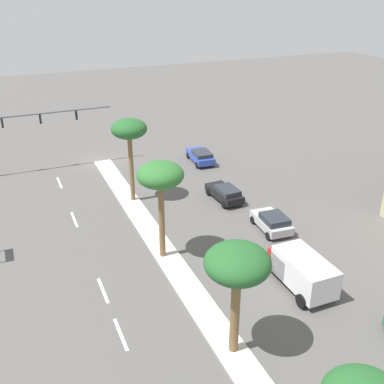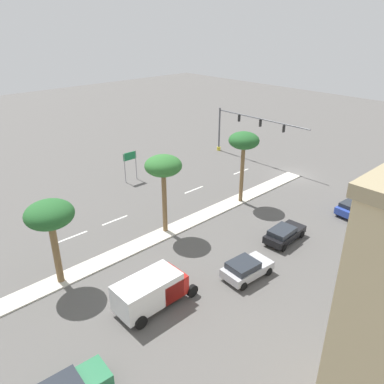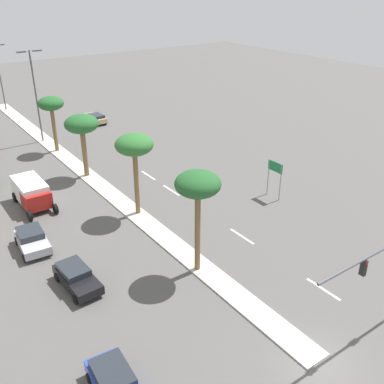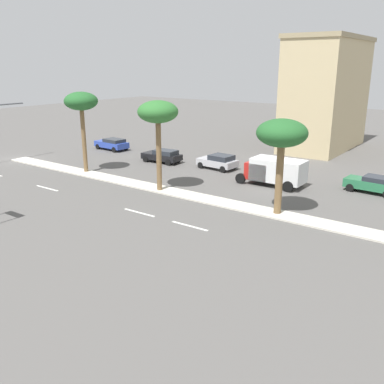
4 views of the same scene
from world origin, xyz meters
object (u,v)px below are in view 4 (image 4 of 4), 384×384
sedan_green_leading (373,184)px  box_truck (273,170)px  sedan_black_outboard (163,156)px  palm_tree_mid (282,135)px  palm_tree_front (158,114)px  palm_tree_outboard (81,103)px  commercial_building (326,94)px  sedan_blue_inboard (112,144)px  sedan_silver_trailing (218,161)px

sedan_green_leading → box_truck: box_truck is taller
sedan_green_leading → sedan_black_outboard: bearing=-86.1°
palm_tree_mid → palm_tree_front: bearing=-87.9°
sedan_green_leading → sedan_black_outboard: (1.42, -20.86, -0.01)m
palm_tree_mid → palm_tree_outboard: bearing=-90.8°
palm_tree_outboard → sedan_green_leading: (-9.08, 24.06, -5.79)m
commercial_building → sedan_black_outboard: bearing=-31.5°
palm_tree_mid → sedan_green_leading: palm_tree_mid is taller
sedan_green_leading → sedan_blue_inboard: (-0.37, -30.28, 0.00)m
sedan_blue_inboard → sedan_green_leading: bearing=89.3°
palm_tree_front → commercial_building: bearing=170.5°
sedan_blue_inboard → commercial_building: bearing=128.2°
palm_tree_front → sedan_green_leading: palm_tree_front is taller
palm_tree_mid → sedan_green_leading: bearing=156.6°
palm_tree_outboard → palm_tree_front: 9.77m
commercial_building → palm_tree_mid: size_ratio=2.19×
palm_tree_mid → sedan_silver_trailing: bearing=-130.4°
sedan_green_leading → box_truck: size_ratio=0.75×
sedan_silver_trailing → box_truck: box_truck is taller
palm_tree_front → sedan_green_leading: (-9.72, 14.31, -5.50)m
palm_tree_outboard → sedan_blue_inboard: 12.71m
palm_tree_front → sedan_black_outboard: palm_tree_front is taller
sedan_black_outboard → box_truck: (1.28, 13.31, 0.56)m
palm_tree_outboard → palm_tree_mid: palm_tree_outboard is taller
sedan_silver_trailing → commercial_building: bearing=164.8°
commercial_building → palm_tree_mid: commercial_building is taller
sedan_silver_trailing → palm_tree_mid: bearing=49.6°
sedan_black_outboard → sedan_silver_trailing: bearing=98.9°
palm_tree_outboard → palm_tree_front: size_ratio=1.04×
sedan_blue_inboard → sedan_black_outboard: bearing=79.3°
sedan_silver_trailing → sedan_black_outboard: 6.42m
commercial_building → sedan_black_outboard: commercial_building is taller
box_truck → palm_tree_front: bearing=-43.9°
palm_tree_outboard → sedan_black_outboard: (-7.66, 3.20, -5.80)m
commercial_building → sedan_silver_trailing: (16.79, -4.56, -5.81)m
palm_tree_front → palm_tree_mid: size_ratio=1.11×
palm_tree_outboard → sedan_blue_inboard: size_ratio=1.65×
palm_tree_outboard → palm_tree_mid: (0.27, 20.01, -1.05)m
palm_tree_outboard → sedan_black_outboard: palm_tree_outboard is taller
palm_tree_front → sedan_silver_trailing: size_ratio=1.78×
sedan_silver_trailing → box_truck: 7.36m
sedan_silver_trailing → box_truck: (2.28, 6.97, 0.53)m
palm_tree_outboard → sedan_silver_trailing: bearing=132.2°
palm_tree_outboard → sedan_silver_trailing: (-8.66, 9.54, -5.77)m
sedan_black_outboard → box_truck: box_truck is taller
sedan_green_leading → sedan_blue_inboard: 30.29m
palm_tree_outboard → sedan_blue_inboard: palm_tree_outboard is taller
sedan_silver_trailing → palm_tree_outboard: bearing=-47.8°
sedan_black_outboard → box_truck: size_ratio=0.77×
palm_tree_front → sedan_green_leading: size_ratio=1.69×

